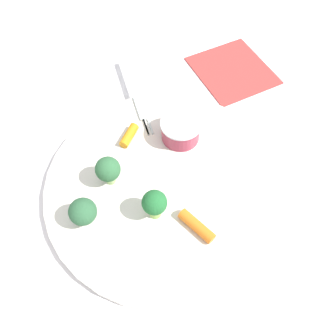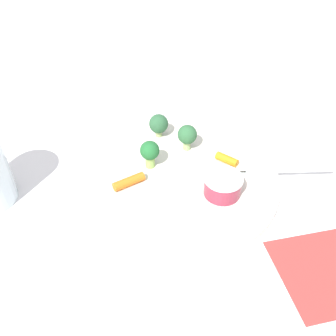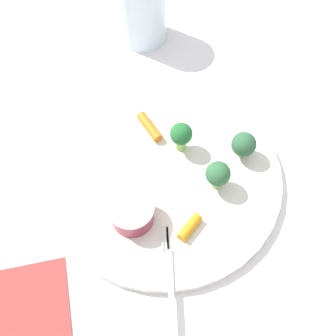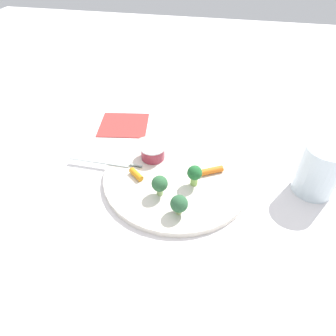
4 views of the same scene
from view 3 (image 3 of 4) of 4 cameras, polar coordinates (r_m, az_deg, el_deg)
ground_plane at (r=0.55m, az=-0.56°, el=-1.31°), size 2.40×2.40×0.00m
plate at (r=0.54m, az=-0.57°, el=-0.99°), size 0.30×0.30×0.01m
sauce_cup at (r=0.50m, az=-4.91°, el=-6.02°), size 0.05×0.05×0.03m
broccoli_floret_0 at (r=0.54m, az=1.78°, el=4.46°), size 0.03×0.03×0.04m
broccoli_floret_1 at (r=0.51m, az=6.75°, el=-0.86°), size 0.03×0.03×0.04m
broccoli_floret_2 at (r=0.54m, az=10.18°, el=3.12°), size 0.03×0.03×0.04m
carrot_stick_0 at (r=0.50m, az=2.94°, el=-8.00°), size 0.03×0.03×0.01m
carrot_stick_1 at (r=0.57m, az=-2.51°, el=5.58°), size 0.05×0.03×0.01m
fork at (r=0.48m, az=0.15°, el=-16.51°), size 0.16×0.01×0.00m
drinking_glass at (r=0.69m, az=-3.62°, el=20.58°), size 0.08×0.08×0.10m
napkin at (r=0.51m, az=-19.73°, el=-18.85°), size 0.14×0.13×0.00m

